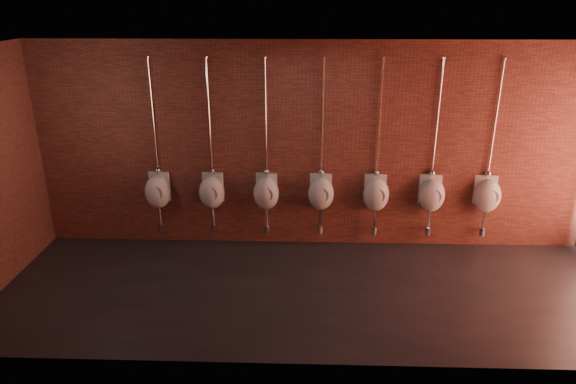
% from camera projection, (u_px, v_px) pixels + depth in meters
% --- Properties ---
extents(ground, '(8.50, 8.50, 0.00)m').
position_uv_depth(ground, '(312.00, 291.00, 7.01)').
color(ground, black).
rests_on(ground, ground).
extents(room_shell, '(8.54, 3.04, 3.22)m').
position_uv_depth(room_shell, '(314.00, 149.00, 6.29)').
color(room_shell, black).
rests_on(room_shell, ground).
extents(urinal_0, '(0.46, 0.42, 2.72)m').
position_uv_depth(urinal_0, '(158.00, 191.00, 8.02)').
color(urinal_0, white).
rests_on(urinal_0, ground).
extents(urinal_1, '(0.46, 0.42, 2.72)m').
position_uv_depth(urinal_1, '(212.00, 192.00, 8.00)').
color(urinal_1, white).
rests_on(urinal_1, ground).
extents(urinal_2, '(0.46, 0.42, 2.72)m').
position_uv_depth(urinal_2, '(266.00, 192.00, 7.97)').
color(urinal_2, white).
rests_on(urinal_2, ground).
extents(urinal_3, '(0.46, 0.42, 2.72)m').
position_uv_depth(urinal_3, '(321.00, 193.00, 7.94)').
color(urinal_3, white).
rests_on(urinal_3, ground).
extents(urinal_4, '(0.46, 0.42, 2.72)m').
position_uv_depth(urinal_4, '(376.00, 193.00, 7.92)').
color(urinal_4, white).
rests_on(urinal_4, ground).
extents(urinal_5, '(0.46, 0.42, 2.72)m').
position_uv_depth(urinal_5, '(431.00, 194.00, 7.89)').
color(urinal_5, white).
rests_on(urinal_5, ground).
extents(urinal_6, '(0.46, 0.42, 2.72)m').
position_uv_depth(urinal_6, '(487.00, 195.00, 7.86)').
color(urinal_6, white).
rests_on(urinal_6, ground).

